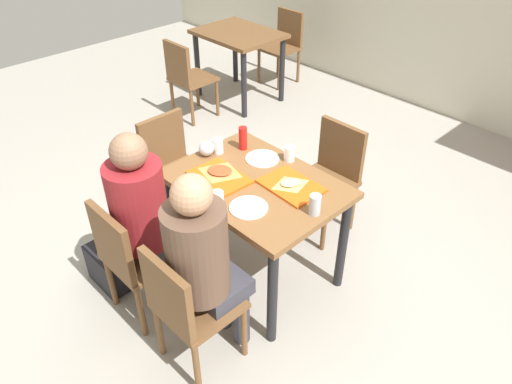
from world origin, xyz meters
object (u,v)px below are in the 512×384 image
object	(u,v)px
person_in_red	(145,211)
plastic_cup_c	(218,146)
main_table	(256,197)
pizza_slice_b	(291,183)
chair_left_end	(172,163)
tray_red_far	(291,186)
pizza_slice_a	(220,171)
background_table	(239,44)
chair_far_side	(331,171)
background_chair_near	(186,75)
paper_plate_center	(262,158)
soda_can	(315,205)
handbag	(108,268)
person_in_brown_jacket	(203,258)
paper_plate_near_edge	(249,208)
chair_near_right	(185,305)
background_chair_far	(284,41)
chair_near_left	(131,255)
tray_red_near	(220,177)
foil_bundle	(206,149)
condiment_bottle	(243,138)
plastic_cup_b	(218,199)
plastic_cup_a	(289,154)

from	to	relation	value
person_in_red	plastic_cup_c	xyz separation A→B (m)	(-0.16, 0.68, 0.08)
main_table	pizza_slice_b	world-z (taller)	pizza_slice_b
chair_left_end	tray_red_far	world-z (taller)	chair_left_end
pizza_slice_a	background_table	bearing A→B (deg)	135.21
chair_far_side	plastic_cup_c	size ratio (longest dim) A/B	8.38
background_chair_near	background_table	bearing A→B (deg)	90.00
paper_plate_center	soda_can	size ratio (longest dim) A/B	1.80
pizza_slice_b	handbag	bearing A→B (deg)	-131.56
person_in_brown_jacket	paper_plate_near_edge	size ratio (longest dim) A/B	5.67
chair_left_end	handbag	distance (m)	0.91
main_table	chair_near_right	world-z (taller)	chair_near_right
chair_near_right	background_chair_near	bearing A→B (deg)	142.46
chair_far_side	background_chair_near	bearing A→B (deg)	171.28
background_chair_far	handbag	bearing A→B (deg)	-65.14
chair_near_left	person_in_brown_jacket	distance (m)	0.60
person_in_brown_jacket	tray_red_near	distance (m)	0.67
paper_plate_center	background_table	bearing A→B (deg)	141.04
soda_can	background_chair_far	xyz separation A→B (m)	(-2.61, 2.55, -0.34)
foil_bundle	background_table	xyz separation A→B (m)	(-1.72, 1.85, -0.18)
person_in_brown_jacket	plastic_cup_c	size ratio (longest dim) A/B	12.48
paper_plate_near_edge	chair_left_end	bearing A→B (deg)	168.85
pizza_slice_b	background_chair_near	world-z (taller)	background_chair_near
tray_red_far	paper_plate_near_edge	xyz separation A→B (m)	(-0.03, -0.32, -0.00)
tray_red_near	paper_plate_center	bearing A→B (deg)	85.64
paper_plate_center	foil_bundle	xyz separation A→B (m)	(-0.29, -0.23, 0.05)
chair_near_left	pizza_slice_b	xyz separation A→B (m)	(0.44, 0.88, 0.30)
pizza_slice_a	handbag	world-z (taller)	pizza_slice_a
chair_left_end	background_table	world-z (taller)	chair_left_end
chair_far_side	person_in_red	xyz separation A→B (m)	(-0.26, -1.39, 0.25)
chair_near_left	plastic_cup_c	size ratio (longest dim) A/B	8.38
condiment_bottle	foil_bundle	xyz separation A→B (m)	(-0.10, -0.23, -0.03)
chair_near_left	pizza_slice_b	bearing A→B (deg)	63.26
pizza_slice_a	handbag	bearing A→B (deg)	-120.71
chair_near_left	person_in_brown_jacket	xyz separation A→B (m)	(0.52, 0.14, 0.25)
foil_bundle	tray_red_far	bearing A→B (deg)	11.99
chair_left_end	foil_bundle	bearing A→B (deg)	-2.36
person_in_brown_jacket	plastic_cup_b	world-z (taller)	person_in_brown_jacket
chair_left_end	plastic_cup_b	size ratio (longest dim) A/B	8.38
condiment_bottle	plastic_cup_c	bearing A→B (deg)	-117.24
pizza_slice_b	soda_can	xyz separation A→B (m)	(0.26, -0.09, 0.04)
tray_red_near	paper_plate_near_edge	distance (m)	0.35
person_in_red	pizza_slice_a	distance (m)	0.53
main_table	chair_left_end	xyz separation A→B (m)	(-0.91, 0.00, -0.16)
chair_far_side	foil_bundle	world-z (taller)	foil_bundle
background_table	background_chair_near	xyz separation A→B (m)	(0.00, -0.73, -0.15)
person_in_brown_jacket	foil_bundle	xyz separation A→B (m)	(-0.71, 0.61, 0.08)
paper_plate_near_edge	soda_can	distance (m)	0.37
main_table	condiment_bottle	xyz separation A→B (m)	(-0.34, 0.21, 0.19)
paper_plate_center	plastic_cup_c	xyz separation A→B (m)	(-0.26, -0.15, 0.05)
plastic_cup_a	soda_can	xyz separation A→B (m)	(0.47, -0.31, 0.01)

